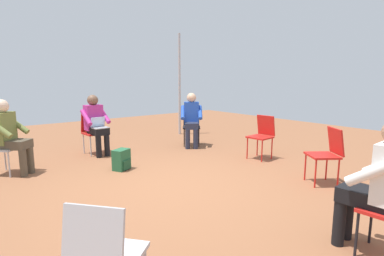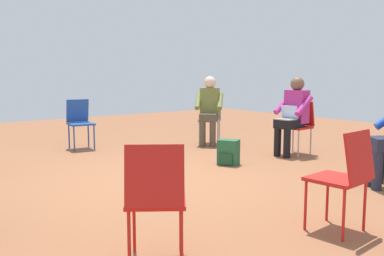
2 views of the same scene
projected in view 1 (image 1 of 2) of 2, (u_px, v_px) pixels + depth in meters
ground_plane at (167, 185)px, 4.45m from camera, size 15.34×15.34×0.00m
chair_west at (93, 130)px, 6.30m from camera, size 0.46×0.43×0.85m
chair_southeast at (104, 254)px, 1.85m from camera, size 0.58×0.58×0.85m
chair_northeast at (327, 151)px, 4.44m from camera, size 0.57×0.58×0.85m
chair_north at (262, 134)px, 5.89m from camera, size 0.43×0.47×0.85m
chair_northwest at (191, 124)px, 7.10m from camera, size 0.58×0.58×0.85m
chair_southwest at (1, 145)px, 4.91m from camera, size 0.58×0.58×0.85m
person_with_laptop at (96, 122)px, 6.14m from camera, size 0.54×0.52×1.24m
person_in_blue at (191, 117)px, 6.90m from camera, size 0.63×0.63×1.24m
person_in_olive at (9, 133)px, 4.86m from camera, size 0.63×0.63×1.24m
person_in_white at (379, 180)px, 2.61m from camera, size 0.53×0.51×1.24m
backpack_near_laptop_user at (121, 161)px, 5.19m from camera, size 0.31×0.34×0.36m
tent_pole_near at (179, 85)px, 8.34m from camera, size 0.07×0.07×2.78m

